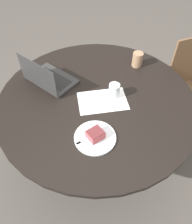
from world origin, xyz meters
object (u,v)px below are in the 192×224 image
plate (95,137)px  coffee_glass (137,59)px  chair (191,88)px  laptop (48,78)px

plate → coffee_glass: (0.64, 0.40, 0.05)m
chair → laptop: size_ratio=2.29×
coffee_glass → chair: bearing=-26.9°
chair → plate: size_ratio=3.79×
coffee_glass → laptop: 0.69m
laptop → plate: bearing=-17.3°
coffee_glass → laptop: bearing=164.3°
plate → chair: bearing=7.9°
chair → coffee_glass: chair is taller
chair → coffee_glass: (-0.49, 0.25, 0.35)m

